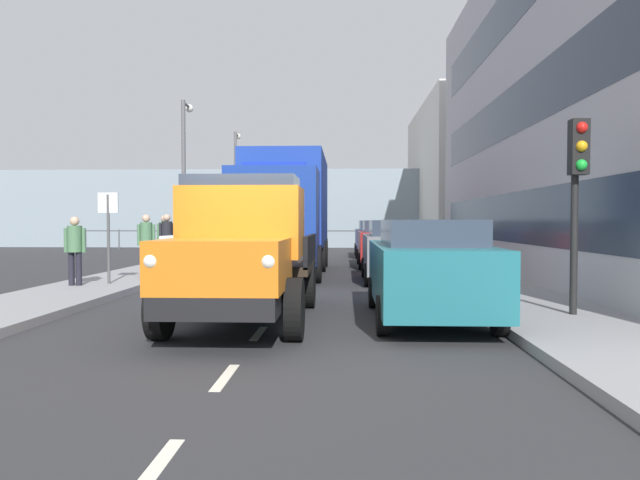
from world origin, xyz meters
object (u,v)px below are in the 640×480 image
(pedestrian_by_lamp, at_px, (75,245))
(street_sign, at_px, (108,222))
(car_navy_kerbside_3, at_px, (375,238))
(lorry_cargo_blue, at_px, (285,209))
(pedestrian_couple_b, at_px, (167,236))
(lamp_post_promenade, at_px, (185,165))
(pedestrian_in_dark_coat, at_px, (164,236))
(traffic_light_near, at_px, (577,174))
(car_grey_kerbside_1, at_px, (396,250))
(pedestrian_couple_a, at_px, (204,236))
(truck_vintage_orange, at_px, (243,253))
(car_red_kerbside_2, at_px, (383,243))
(lamp_post_far, at_px, (236,179))
(car_white_oppositeside_0, at_px, (211,248))
(car_teal_kerbside_near, at_px, (428,268))
(pedestrian_near_railing, at_px, (146,239))
(car_maroon_oppositeside_1, at_px, (246,241))

(pedestrian_by_lamp, distance_m, street_sign, 0.96)
(car_navy_kerbside_3, relative_size, street_sign, 2.02)
(lorry_cargo_blue, relative_size, pedestrian_couple_b, 4.63)
(pedestrian_couple_b, xyz_separation_m, lamp_post_promenade, (0.47, -3.90, 2.67))
(lamp_post_promenade, bearing_deg, pedestrian_in_dark_coat, 86.70)
(street_sign, bearing_deg, traffic_light_near, 154.95)
(car_grey_kerbside_1, height_order, pedestrian_couple_a, pedestrian_couple_a)
(truck_vintage_orange, height_order, car_navy_kerbside_3, truck_vintage_orange)
(car_grey_kerbside_1, relative_size, car_red_kerbside_2, 0.93)
(car_red_kerbside_2, bearing_deg, pedestrian_couple_b, 21.88)
(car_red_kerbside_2, distance_m, traffic_light_near, 12.31)
(lorry_cargo_blue, bearing_deg, truck_vintage_orange, 91.57)
(pedestrian_by_lamp, height_order, street_sign, street_sign)
(truck_vintage_orange, xyz_separation_m, car_grey_kerbside_1, (-3.09, -6.91, -0.28))
(pedestrian_couple_a, distance_m, lamp_post_far, 11.56)
(car_red_kerbside_2, bearing_deg, street_sign, 45.87)
(car_white_oppositeside_0, bearing_deg, pedestrian_by_lamp, 56.36)
(street_sign, bearing_deg, car_grey_kerbside_1, -163.24)
(car_teal_kerbside_near, distance_m, pedestrian_near_railing, 9.84)
(lorry_cargo_blue, bearing_deg, car_maroon_oppositeside_1, -66.89)
(pedestrian_couple_b, relative_size, traffic_light_near, 0.55)
(car_white_oppositeside_0, distance_m, lamp_post_far, 16.86)
(car_grey_kerbside_1, xyz_separation_m, pedestrian_couple_b, (7.19, -2.41, 0.30))
(lamp_post_promenade, distance_m, street_sign, 8.78)
(pedestrian_in_dark_coat, bearing_deg, lamp_post_far, -90.30)
(car_red_kerbside_2, distance_m, pedestrian_in_dark_coat, 7.89)
(truck_vintage_orange, relative_size, car_grey_kerbside_1, 1.44)
(car_maroon_oppositeside_1, xyz_separation_m, pedestrian_by_lamp, (2.46, 9.93, 0.22))
(traffic_light_near, bearing_deg, pedestrian_near_railing, -36.37)
(truck_vintage_orange, xyz_separation_m, car_red_kerbside_2, (-3.09, -12.20, -0.28))
(pedestrian_in_dark_coat, height_order, lamp_post_far, lamp_post_far)
(car_grey_kerbside_1, distance_m, pedestrian_couple_a, 9.39)
(truck_vintage_orange, height_order, street_sign, truck_vintage_orange)
(truck_vintage_orange, relative_size, car_navy_kerbside_3, 1.24)
(car_grey_kerbside_1, height_order, car_red_kerbside_2, same)
(car_navy_kerbside_3, bearing_deg, pedestrian_in_dark_coat, 43.07)
(lorry_cargo_blue, bearing_deg, pedestrian_by_lamp, 47.99)
(pedestrian_couple_b, bearing_deg, traffic_light_near, 136.45)
(truck_vintage_orange, distance_m, pedestrian_in_dark_coat, 11.92)
(pedestrian_couple_a, xyz_separation_m, traffic_light_near, (-9.31, 13.01, 1.35))
(car_maroon_oppositeside_1, bearing_deg, lorry_cargo_blue, 113.11)
(lorry_cargo_blue, xyz_separation_m, pedestrian_by_lamp, (4.54, 5.05, -0.95))
(street_sign, bearing_deg, truck_vintage_orange, 131.35)
(car_white_oppositeside_0, relative_size, lamp_post_promenade, 0.70)
(car_grey_kerbside_1, relative_size, pedestrian_couple_a, 2.35)
(pedestrian_in_dark_coat, bearing_deg, pedestrian_by_lamp, 89.05)
(traffic_light_near, height_order, lamp_post_promenade, lamp_post_promenade)
(car_red_kerbside_2, bearing_deg, car_maroon_oppositeside_1, -20.29)
(pedestrian_by_lamp, relative_size, street_sign, 0.74)
(lorry_cargo_blue, bearing_deg, pedestrian_near_railing, 28.51)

